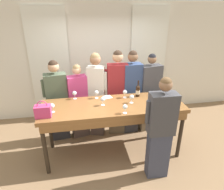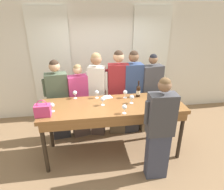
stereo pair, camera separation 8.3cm
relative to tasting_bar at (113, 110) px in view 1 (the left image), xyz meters
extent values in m
plane|color=#846647|center=(0.00, 0.02, -0.95)|extent=(18.00, 18.00, 0.00)
cube|color=silver|center=(0.00, 1.77, 0.45)|extent=(12.00, 0.06, 2.80)
cube|color=white|center=(-1.23, 1.71, 0.39)|extent=(0.93, 0.03, 2.69)
cube|color=white|center=(1.23, 1.71, 0.39)|extent=(0.93, 0.03, 2.69)
cube|color=brown|center=(0.00, 0.02, 0.06)|extent=(2.56, 0.86, 0.07)
cube|color=brown|center=(0.00, -0.40, -0.04)|extent=(2.45, 0.03, 0.12)
cylinder|color=#2D2319|center=(-1.20, -0.34, -0.46)|extent=(0.07, 0.07, 0.98)
cylinder|color=#2D2319|center=(1.20, -0.34, -0.46)|extent=(0.07, 0.07, 0.98)
cylinder|color=#2D2319|center=(-1.20, 0.38, -0.46)|extent=(0.07, 0.07, 0.98)
cylinder|color=#2D2319|center=(1.20, 0.38, -0.46)|extent=(0.07, 0.07, 0.98)
cylinder|color=black|center=(0.54, 0.30, 0.19)|extent=(0.08, 0.08, 0.20)
cone|color=black|center=(0.54, 0.30, 0.32)|extent=(0.08, 0.08, 0.04)
cylinder|color=black|center=(0.54, 0.30, 0.38)|extent=(0.03, 0.03, 0.08)
cylinder|color=beige|center=(0.54, 0.30, 0.18)|extent=(0.08, 0.08, 0.08)
cube|color=#C63870|center=(-1.17, -0.21, 0.19)|extent=(0.25, 0.15, 0.19)
torus|color=#C63870|center=(-1.17, -0.21, 0.30)|extent=(0.16, 0.01, 0.16)
cylinder|color=white|center=(0.14, -0.33, 0.10)|extent=(0.07, 0.07, 0.00)
cylinder|color=white|center=(0.14, -0.33, 0.14)|extent=(0.01, 0.01, 0.08)
sphere|color=white|center=(0.14, -0.33, 0.21)|extent=(0.08, 0.08, 0.08)
cylinder|color=white|center=(-0.67, 0.39, 0.10)|extent=(0.07, 0.07, 0.00)
cylinder|color=white|center=(-0.67, 0.39, 0.14)|extent=(0.01, 0.01, 0.08)
sphere|color=white|center=(-0.67, 0.39, 0.21)|extent=(0.08, 0.08, 0.08)
cylinder|color=white|center=(-0.18, 0.03, 0.10)|extent=(0.07, 0.07, 0.00)
cylinder|color=white|center=(-0.18, 0.03, 0.14)|extent=(0.01, 0.01, 0.08)
sphere|color=white|center=(-0.18, 0.03, 0.21)|extent=(0.08, 0.08, 0.08)
cylinder|color=white|center=(1.04, -0.21, 0.10)|extent=(0.07, 0.07, 0.00)
cylinder|color=white|center=(1.04, -0.21, 0.14)|extent=(0.01, 0.01, 0.08)
sphere|color=white|center=(1.04, -0.21, 0.21)|extent=(0.08, 0.08, 0.08)
cylinder|color=white|center=(0.94, -0.13, 0.10)|extent=(0.07, 0.07, 0.00)
cylinder|color=white|center=(0.94, -0.13, 0.14)|extent=(0.01, 0.01, 0.08)
sphere|color=white|center=(0.94, -0.13, 0.21)|extent=(0.08, 0.08, 0.08)
cylinder|color=white|center=(-1.04, -0.08, 0.10)|extent=(0.07, 0.07, 0.00)
cylinder|color=white|center=(-1.04, -0.08, 0.14)|extent=(0.01, 0.01, 0.08)
sphere|color=white|center=(-1.04, -0.08, 0.21)|extent=(0.08, 0.08, 0.08)
cylinder|color=white|center=(0.80, -0.21, 0.10)|extent=(0.07, 0.07, 0.00)
cylinder|color=white|center=(0.80, -0.21, 0.14)|extent=(0.01, 0.01, 0.08)
sphere|color=white|center=(0.80, -0.21, 0.21)|extent=(0.08, 0.08, 0.08)
cylinder|color=white|center=(0.35, 0.03, 0.10)|extent=(0.07, 0.07, 0.00)
cylinder|color=white|center=(0.35, 0.03, 0.14)|extent=(0.01, 0.01, 0.08)
sphere|color=white|center=(0.35, 0.03, 0.21)|extent=(0.08, 0.08, 0.08)
cylinder|color=white|center=(-0.26, 0.35, 0.10)|extent=(0.07, 0.07, 0.00)
cylinder|color=white|center=(-0.26, 0.35, 0.14)|extent=(0.01, 0.01, 0.08)
sphere|color=white|center=(-0.26, 0.35, 0.21)|extent=(0.08, 0.08, 0.08)
cylinder|color=white|center=(0.28, 0.28, 0.10)|extent=(0.07, 0.07, 0.00)
cylinder|color=white|center=(0.28, 0.28, 0.14)|extent=(0.01, 0.01, 0.08)
sphere|color=white|center=(0.28, 0.28, 0.21)|extent=(0.08, 0.08, 0.08)
sphere|color=beige|center=(0.28, 0.28, 0.20)|extent=(0.05, 0.05, 0.05)
cube|color=white|center=(-0.05, 0.36, 0.10)|extent=(0.19, 0.19, 0.00)
cube|color=#28282D|center=(-1.03, 0.70, -0.54)|extent=(0.39, 0.26, 0.82)
cube|color=#4C5B47|center=(-1.03, 0.70, 0.19)|extent=(0.46, 0.30, 0.65)
sphere|color=tan|center=(-1.03, 0.70, 0.66)|extent=(0.21, 0.21, 0.21)
sphere|color=#332319|center=(-1.03, 0.70, 0.69)|extent=(0.19, 0.19, 0.19)
cylinder|color=#4C5B47|center=(-0.80, 0.73, 0.24)|extent=(0.08, 0.08, 0.36)
cylinder|color=#4C5B47|center=(-1.27, 0.67, 0.24)|extent=(0.08, 0.08, 0.36)
cube|color=#473833|center=(-0.60, 0.70, -0.56)|extent=(0.40, 0.26, 0.78)
cube|color=#C63D7A|center=(-0.60, 0.70, 0.14)|extent=(0.47, 0.30, 0.62)
sphere|color=#DBAD89|center=(-0.60, 0.70, 0.57)|extent=(0.18, 0.18, 0.18)
sphere|color=#93754C|center=(-0.60, 0.70, 0.60)|extent=(0.16, 0.16, 0.16)
cylinder|color=#C63D7A|center=(-0.37, 0.75, 0.18)|extent=(0.08, 0.08, 0.34)
cylinder|color=#C63D7A|center=(-0.83, 0.65, 0.18)|extent=(0.08, 0.08, 0.34)
cube|color=#473833|center=(-0.23, 0.70, -0.52)|extent=(0.33, 0.25, 0.88)
cube|color=silver|center=(-0.23, 0.70, 0.27)|extent=(0.39, 0.29, 0.69)
sphere|color=#9E7051|center=(-0.23, 0.70, 0.76)|extent=(0.22, 0.22, 0.22)
sphere|color=#93754C|center=(-0.23, 0.70, 0.80)|extent=(0.19, 0.19, 0.19)
cylinder|color=silver|center=(-0.04, 0.65, 0.32)|extent=(0.09, 0.09, 0.38)
cylinder|color=silver|center=(-0.41, 0.75, 0.32)|extent=(0.09, 0.09, 0.38)
cube|color=brown|center=(0.22, 0.70, -0.51)|extent=(0.37, 0.21, 0.90)
cube|color=maroon|center=(0.22, 0.70, 0.30)|extent=(0.44, 0.25, 0.71)
sphere|color=tan|center=(0.22, 0.70, 0.80)|extent=(0.22, 0.22, 0.22)
sphere|color=#332319|center=(0.22, 0.70, 0.83)|extent=(0.19, 0.19, 0.19)
cylinder|color=maroon|center=(0.45, 0.68, 0.35)|extent=(0.08, 0.08, 0.39)
cylinder|color=maroon|center=(-0.01, 0.72, 0.35)|extent=(0.08, 0.08, 0.39)
cube|color=#28282D|center=(0.53, 0.70, -0.51)|extent=(0.34, 0.24, 0.89)
cube|color=#334775|center=(0.53, 0.70, 0.29)|extent=(0.40, 0.28, 0.71)
sphere|color=brown|center=(0.53, 0.70, 0.79)|extent=(0.21, 0.21, 0.21)
sphere|color=#332319|center=(0.53, 0.70, 0.82)|extent=(0.18, 0.18, 0.18)
cylinder|color=#334775|center=(0.74, 0.72, 0.35)|extent=(0.08, 0.08, 0.39)
cylinder|color=#334775|center=(0.32, 0.68, 0.35)|extent=(0.08, 0.08, 0.39)
cube|color=brown|center=(0.94, 0.70, -0.52)|extent=(0.42, 0.26, 0.86)
cube|color=#3D3D42|center=(0.94, 0.70, 0.25)|extent=(0.49, 0.31, 0.68)
sphere|color=brown|center=(0.94, 0.70, 0.72)|extent=(0.19, 0.19, 0.19)
sphere|color=black|center=(0.94, 0.70, 0.75)|extent=(0.16, 0.16, 0.16)
cylinder|color=#3D3D42|center=(1.19, 0.74, 0.30)|extent=(0.08, 0.08, 0.38)
cylinder|color=#3D3D42|center=(0.70, 0.65, 0.30)|extent=(0.08, 0.08, 0.38)
cube|color=#383D51|center=(0.63, -0.69, -0.53)|extent=(0.36, 0.21, 0.85)
cube|color=#3D3D42|center=(0.63, -0.69, 0.23)|extent=(0.42, 0.25, 0.67)
sphere|color=brown|center=(0.63, -0.69, 0.70)|extent=(0.19, 0.19, 0.19)
sphere|color=brown|center=(0.63, -0.69, 0.73)|extent=(0.17, 0.17, 0.17)
cylinder|color=#3D3D42|center=(0.40, -0.68, 0.28)|extent=(0.07, 0.07, 0.37)
cylinder|color=#3D3D42|center=(0.85, -0.70, 0.28)|extent=(0.07, 0.07, 0.37)
camera|label=1|loc=(-0.57, -3.14, 1.70)|focal=32.00mm
camera|label=2|loc=(-0.49, -3.15, 1.70)|focal=32.00mm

